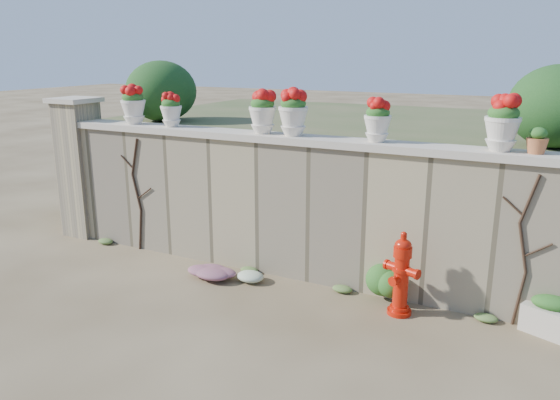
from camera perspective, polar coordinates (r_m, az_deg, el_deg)
The scene contains 21 objects.
ground at distance 6.97m, azimuth -5.91°, elevation -12.62°, with size 80.00×80.00×0.00m, color brown.
stone_wall at distance 8.06m, azimuth 0.81°, elevation -0.98°, with size 8.00×0.40×2.00m, color #968864.
wall_cap at distance 7.83m, azimuth 0.84°, elevation 6.42°, with size 8.10×0.52×0.10m, color beige.
gate_pillar at distance 10.45m, azimuth -20.11°, elevation 3.30°, with size 0.72×0.72×2.48m.
raised_fill at distance 10.94m, azimuth 8.21°, elevation 3.19°, with size 9.00×6.00×2.00m, color #384C23.
back_shrub_left at distance 10.51m, azimuth -12.30°, elevation 11.06°, with size 1.30×1.30×1.10m, color #143814.
back_shrub_right at distance 8.18m, azimuth 27.13°, elevation 8.69°, with size 1.30×1.30×1.10m, color #143814.
vine_left at distance 9.34m, azimuth -14.70°, elevation 0.73°, with size 0.60×0.04×1.91m.
vine_right at distance 7.10m, azimuth 24.12°, elevation -4.68°, with size 0.60×0.04×1.91m.
fire_hydrant at distance 7.09m, azimuth 12.56°, elevation -7.51°, with size 0.48×0.34×1.10m.
planter_box at distance 7.32m, azimuth 26.38°, elevation -10.84°, with size 0.67×0.53×0.49m.
green_shrub at distance 7.45m, azimuth 10.80°, elevation -8.27°, with size 0.65×0.59×0.62m, color #1E5119.
magenta_clump at distance 8.20m, azimuth -6.98°, elevation -7.32°, with size 0.90×0.60×0.24m, color #AD2281.
white_flowers at distance 8.02m, azimuth -3.52°, elevation -7.97°, with size 0.52×0.41×0.19m, color white.
urn_pot_0 at distance 9.37m, azimuth -15.08°, elevation 9.57°, with size 0.40×0.40×0.63m.
urn_pot_1 at distance 8.88m, azimuth -11.31°, elevation 9.20°, with size 0.34×0.34×0.53m.
urn_pot_2 at distance 7.97m, azimuth -1.84°, elevation 9.15°, with size 0.40×0.40×0.62m.
urn_pot_3 at distance 7.75m, azimuth 1.39°, elevation 9.11°, with size 0.42×0.42×0.65m.
urn_pot_4 at distance 7.31m, azimuth 10.15°, elevation 8.15°, with size 0.36×0.36×0.56m.
urn_pot_5 at distance 7.03m, azimuth 22.22°, elevation 7.37°, with size 0.42×0.42×0.65m.
terracotta_pot at distance 7.03m, azimuth 25.28°, elevation 5.51°, with size 0.25×0.25×0.30m.
Camera 1 is at (3.40, -5.15, 3.24)m, focal length 35.00 mm.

